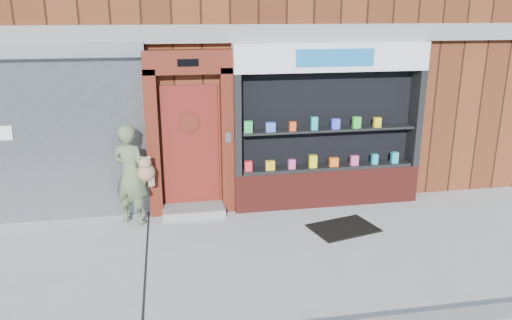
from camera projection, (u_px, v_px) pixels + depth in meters
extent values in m
plane|color=#9E9E99|center=(251.00, 255.00, 7.50)|extent=(80.00, 80.00, 0.00)
cube|color=gray|center=(231.00, 34.00, 8.40)|extent=(12.00, 0.16, 0.30)
cube|color=gray|center=(56.00, 142.00, 8.41)|extent=(3.00, 0.10, 2.80)
cube|color=slate|center=(44.00, 50.00, 7.91)|extent=(3.10, 0.30, 0.24)
cube|color=white|center=(2.00, 133.00, 8.15)|extent=(0.30, 0.01, 0.24)
cube|color=#581A0F|center=(153.00, 144.00, 8.64)|extent=(0.22, 0.28, 2.60)
cube|color=#581A0F|center=(227.00, 141.00, 8.86)|extent=(0.22, 0.28, 2.60)
cube|color=#581A0F|center=(187.00, 62.00, 8.34)|extent=(1.50, 0.28, 0.40)
cube|color=black|center=(188.00, 63.00, 8.20)|extent=(0.35, 0.01, 0.12)
cube|color=maroon|center=(191.00, 146.00, 8.88)|extent=(1.00, 0.06, 2.20)
cylinder|color=black|center=(190.00, 122.00, 8.71)|extent=(0.28, 0.02, 0.28)
cylinder|color=#581A0F|center=(190.00, 122.00, 8.70)|extent=(0.34, 0.02, 0.34)
cube|color=gray|center=(194.00, 211.00, 8.95)|extent=(1.10, 0.55, 0.15)
cube|color=slate|center=(228.00, 137.00, 8.69)|extent=(0.10, 0.02, 0.18)
cube|color=maroon|center=(326.00, 186.00, 9.40)|extent=(3.50, 0.40, 0.70)
cube|color=black|center=(237.00, 125.00, 8.74)|extent=(0.12, 0.40, 1.80)
cube|color=black|center=(415.00, 118.00, 9.33)|extent=(0.12, 0.40, 1.80)
cube|color=black|center=(326.00, 119.00, 9.21)|extent=(3.30, 0.03, 1.80)
cube|color=black|center=(327.00, 167.00, 9.29)|extent=(3.20, 0.36, 0.06)
cube|color=black|center=(328.00, 129.00, 9.08)|extent=(3.20, 0.36, 0.04)
cube|color=white|center=(332.00, 57.00, 8.70)|extent=(3.50, 0.40, 0.50)
cube|color=#166AAC|center=(335.00, 58.00, 8.51)|extent=(1.40, 0.01, 0.30)
cube|color=red|center=(248.00, 166.00, 8.92)|extent=(0.13, 0.09, 0.19)
cube|color=yellow|center=(270.00, 165.00, 8.99)|extent=(0.16, 0.09, 0.17)
cube|color=#D24686|center=(292.00, 164.00, 9.06)|extent=(0.12, 0.09, 0.17)
cube|color=yellow|center=(313.00, 161.00, 9.12)|extent=(0.14, 0.09, 0.23)
cube|color=orange|center=(334.00, 162.00, 9.20)|extent=(0.16, 0.09, 0.16)
cube|color=#DA487C|center=(354.00, 160.00, 9.26)|extent=(0.15, 0.09, 0.18)
cube|color=teal|center=(374.00, 159.00, 9.33)|extent=(0.12, 0.09, 0.19)
cube|color=#249FB5|center=(394.00, 158.00, 9.40)|extent=(0.12, 0.09, 0.21)
cube|color=green|center=(248.00, 127.00, 8.71)|extent=(0.15, 0.09, 0.21)
cube|color=#4364E4|center=(270.00, 127.00, 8.79)|extent=(0.17, 0.09, 0.17)
cube|color=#F64E19|center=(292.00, 126.00, 8.85)|extent=(0.11, 0.09, 0.17)
cube|color=#23AAB1|center=(314.00, 123.00, 8.91)|extent=(0.11, 0.09, 0.23)
cube|color=#444AE8|center=(335.00, 124.00, 8.99)|extent=(0.15, 0.09, 0.18)
cube|color=green|center=(356.00, 122.00, 9.05)|extent=(0.14, 0.09, 0.21)
cube|color=yellow|center=(377.00, 122.00, 9.13)|extent=(0.13, 0.09, 0.18)
imported|color=#5B6945|center=(130.00, 175.00, 8.40)|extent=(0.76, 0.69, 1.75)
sphere|color=#956B4A|center=(146.00, 172.00, 8.40)|extent=(0.31, 0.31, 0.31)
sphere|color=#956B4A|center=(145.00, 163.00, 8.30)|extent=(0.21, 0.21, 0.21)
sphere|color=#956B4A|center=(141.00, 158.00, 8.26)|extent=(0.07, 0.07, 0.07)
sphere|color=#956B4A|center=(149.00, 158.00, 8.28)|extent=(0.07, 0.07, 0.07)
cylinder|color=#956B4A|center=(140.00, 181.00, 8.42)|extent=(0.07, 0.07, 0.18)
cylinder|color=#956B4A|center=(153.00, 181.00, 8.46)|extent=(0.07, 0.07, 0.18)
cylinder|color=#956B4A|center=(143.00, 181.00, 8.41)|extent=(0.07, 0.07, 0.18)
cylinder|color=#956B4A|center=(150.00, 181.00, 8.43)|extent=(0.07, 0.07, 0.18)
cube|color=black|center=(343.00, 228.00, 8.39)|extent=(1.21, 0.98, 0.03)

